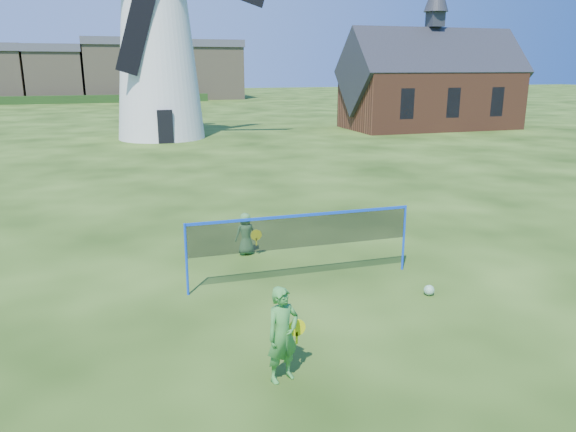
% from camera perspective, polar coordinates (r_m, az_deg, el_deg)
% --- Properties ---
extents(ground, '(220.00, 220.00, 0.00)m').
position_cam_1_polar(ground, '(11.82, -0.21, -7.72)').
color(ground, black).
rests_on(ground, ground).
extents(windmill, '(13.51, 5.58, 17.53)m').
position_cam_1_polar(windmill, '(37.50, -13.42, 16.81)').
color(windmill, white).
rests_on(windmill, ground).
extents(chapel, '(13.22, 6.41, 11.18)m').
position_cam_1_polar(chapel, '(44.09, 14.59, 12.90)').
color(chapel, brown).
rests_on(chapel, ground).
extents(badminton_net, '(5.05, 0.05, 1.55)m').
position_cam_1_polar(badminton_net, '(11.92, 1.43, -1.70)').
color(badminton_net, blue).
rests_on(badminton_net, ground).
extents(player_girl, '(0.74, 0.52, 1.50)m').
position_cam_1_polar(player_girl, '(8.40, -0.55, -12.18)').
color(player_girl, '#3C8D38').
rests_on(player_girl, ground).
extents(player_boy, '(0.64, 0.43, 1.08)m').
position_cam_1_polar(player_boy, '(13.89, -4.41, -1.85)').
color(player_boy, '#44833F').
rests_on(player_boy, ground).
extents(play_ball, '(0.22, 0.22, 0.22)m').
position_cam_1_polar(play_ball, '(11.92, 14.41, -7.46)').
color(play_ball, green).
rests_on(play_ball, ground).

